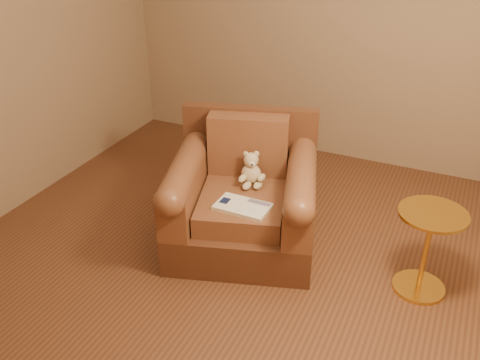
% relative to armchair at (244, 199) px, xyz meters
% --- Properties ---
extents(floor, '(4.00, 4.00, 0.00)m').
position_rel_armchair_xyz_m(floor, '(0.11, -0.31, -0.35)').
color(floor, brown).
rests_on(floor, ground).
extents(room, '(4.02, 4.02, 2.71)m').
position_rel_armchair_xyz_m(room, '(0.11, -0.31, 1.36)').
color(room, '#94775B').
rests_on(room, ground).
extents(armchair, '(1.24, 1.21, 0.91)m').
position_rel_armchair_xyz_m(armchair, '(0.00, 0.00, 0.00)').
color(armchair, '#532E1B').
rests_on(armchair, floor).
extents(teddy_bear, '(0.19, 0.21, 0.25)m').
position_rel_armchair_xyz_m(teddy_bear, '(0.02, 0.09, 0.18)').
color(teddy_bear, '#CDB68F').
rests_on(teddy_bear, armchair).
extents(guidebook, '(0.36, 0.22, 0.03)m').
position_rel_armchair_xyz_m(guidebook, '(0.10, -0.25, 0.10)').
color(guidebook, beige).
rests_on(guidebook, armchair).
extents(side_table, '(0.42, 0.42, 0.59)m').
position_rel_armchair_xyz_m(side_table, '(1.28, -0.04, -0.03)').
color(side_table, gold).
rests_on(side_table, floor).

